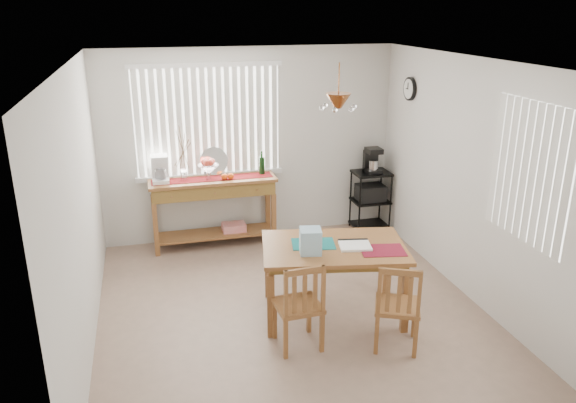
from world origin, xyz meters
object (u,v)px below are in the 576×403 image
object	(u,v)px
wire_cart	(370,195)
sideboard	(214,195)
chair_left	(299,306)
dining_table	(334,254)
chair_right	(397,307)
cart_items	(372,161)

from	to	relation	value
wire_cart	sideboard	bearing A→B (deg)	-179.90
sideboard	chair_left	world-z (taller)	sideboard
wire_cart	chair_left	bearing A→B (deg)	-124.19
wire_cart	dining_table	size ratio (longest dim) A/B	0.54
chair_left	chair_right	size ratio (longest dim) A/B	1.01
cart_items	sideboard	bearing A→B (deg)	-179.66
wire_cart	cart_items	distance (m)	0.51
dining_table	chair_left	world-z (taller)	chair_left
sideboard	chair_right	distance (m)	3.18
wire_cart	dining_table	bearing A→B (deg)	-121.21
chair_left	dining_table	bearing A→B (deg)	45.60
cart_items	chair_right	distance (m)	3.10
sideboard	dining_table	bearing A→B (deg)	-65.92
sideboard	chair_left	size ratio (longest dim) A/B	1.85
dining_table	chair_left	bearing A→B (deg)	-134.40
wire_cart	cart_items	size ratio (longest dim) A/B	2.43
chair_left	sideboard	bearing A→B (deg)	99.43
chair_right	sideboard	bearing A→B (deg)	114.67
sideboard	chair_left	distance (m)	2.70
sideboard	wire_cart	world-z (taller)	sideboard
dining_table	chair_left	size ratio (longest dim) A/B	1.78
sideboard	cart_items	size ratio (longest dim) A/B	4.68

